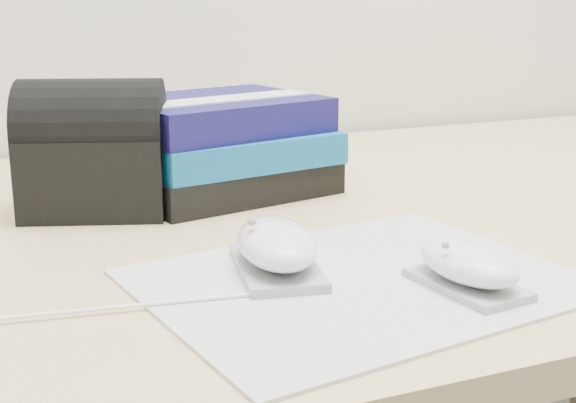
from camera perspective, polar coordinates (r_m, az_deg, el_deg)
name	(u,v)px	position (r m, az deg, el deg)	size (l,w,h in m)	color
desk	(287,378)	(1.01, -0.05, -12.43)	(1.60, 0.80, 0.73)	tan
mousepad	(359,281)	(0.65, 5.09, -5.67)	(0.34, 0.26, 0.00)	#9E9DA5
mouse_rear	(277,247)	(0.66, -0.79, -3.27)	(0.09, 0.13, 0.05)	#98989A
mouse_front	(468,267)	(0.64, 12.67, -4.55)	(0.07, 0.10, 0.04)	#99999C
usb_cable	(130,306)	(0.61, -11.15, -7.31)	(0.00, 0.00, 0.24)	white
book_stack	(222,146)	(0.93, -4.73, 3.97)	(0.26, 0.23, 0.11)	black
pouch	(94,149)	(0.86, -13.64, 3.67)	(0.17, 0.14, 0.14)	black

